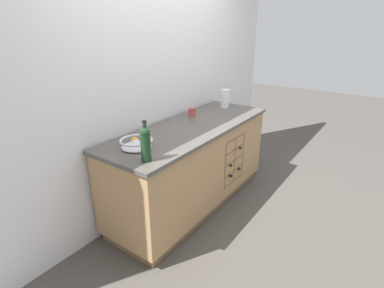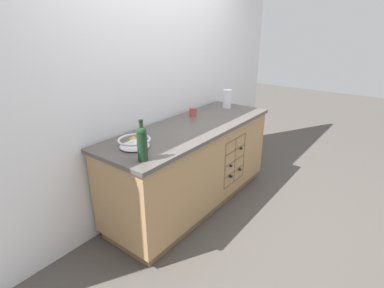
# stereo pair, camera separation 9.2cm
# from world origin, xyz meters

# --- Properties ---
(ground_plane) EXTENTS (14.00, 14.00, 0.00)m
(ground_plane) POSITION_xyz_m (0.00, 0.00, 0.00)
(ground_plane) COLOR #4C4742
(back_wall) EXTENTS (4.40, 0.06, 2.55)m
(back_wall) POSITION_xyz_m (0.00, 0.40, 1.27)
(back_wall) COLOR white
(back_wall) RESTS_ON ground_plane
(kitchen_island) EXTENTS (2.04, 0.71, 0.89)m
(kitchen_island) POSITION_xyz_m (0.00, -0.00, 0.45)
(kitchen_island) COLOR brown
(kitchen_island) RESTS_ON ground_plane
(fruit_bowl) EXTENTS (0.27, 0.27, 0.08)m
(fruit_bowl) POSITION_xyz_m (-0.72, 0.04, 0.93)
(fruit_bowl) COLOR silver
(fruit_bowl) RESTS_ON kitchen_island
(white_pitcher) EXTENTS (0.16, 0.11, 0.22)m
(white_pitcher) POSITION_xyz_m (0.80, 0.08, 1.00)
(white_pitcher) COLOR white
(white_pitcher) RESTS_ON kitchen_island
(ceramic_mug) EXTENTS (0.11, 0.07, 0.09)m
(ceramic_mug) POSITION_xyz_m (0.29, 0.20, 0.93)
(ceramic_mug) COLOR #B7473D
(ceramic_mug) RESTS_ON kitchen_island
(standing_wine_bottle) EXTENTS (0.08, 0.08, 0.31)m
(standing_wine_bottle) POSITION_xyz_m (-0.86, -0.20, 1.03)
(standing_wine_bottle) COLOR #19381E
(standing_wine_bottle) RESTS_ON kitchen_island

